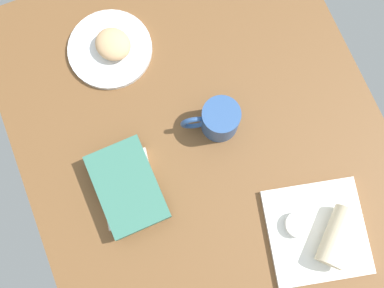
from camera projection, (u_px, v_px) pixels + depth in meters
The scene contains 8 objects.
dining_table at pixel (203, 144), 118.71cm from camera, with size 110.00×90.00×4.00cm, color brown.
round_plate at pixel (110, 49), 121.34cm from camera, with size 21.96×21.96×1.40cm, color white.
scone_pastry at pixel (113, 44), 118.40cm from camera, with size 9.48×8.57×4.64cm, color tan.
square_plate at pixel (317, 232), 111.25cm from camera, with size 23.07×23.07×1.60cm, color white.
sauce_cup at pixel (298, 225), 109.52cm from camera, with size 5.98×5.98×2.46cm.
breakfast_wrap at pixel (339, 237), 106.99cm from camera, with size 6.56×6.56×13.56cm, color beige.
book_stack at pixel (128, 188), 111.34cm from camera, with size 21.64×14.98×5.50cm.
coffee_mug at pixel (219, 120), 112.82cm from camera, with size 9.28×14.29×9.81cm.
Camera 1 is at (22.54, -11.97, 117.97)cm, focal length 43.60 mm.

